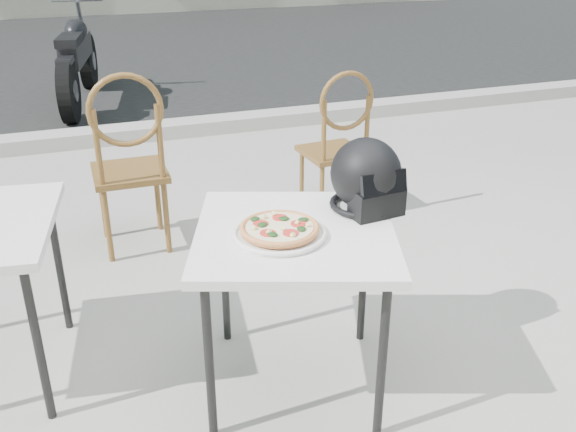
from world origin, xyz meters
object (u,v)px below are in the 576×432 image
object	(u,v)px
cafe_table_main	(295,245)
helmet	(367,178)
cafe_chair_side	(129,154)
motorcycle	(78,61)
pizza	(279,228)
plate	(280,234)
cafe_chair_main	(338,137)

from	to	relation	value
cafe_table_main	helmet	bearing A→B (deg)	15.89
cafe_chair_side	motorcycle	bearing A→B (deg)	-87.89
cafe_table_main	cafe_chair_side	size ratio (longest dim) A/B	0.90
pizza	motorcycle	bearing A→B (deg)	95.57
cafe_table_main	plate	world-z (taller)	plate
helmet	plate	bearing A→B (deg)	-169.61
cafe_table_main	cafe_chair_side	world-z (taller)	cafe_chair_side
cafe_table_main	cafe_chair_side	bearing A→B (deg)	107.73
plate	pizza	xyz separation A→B (m)	(0.00, 0.00, 0.02)
cafe_table_main	helmet	world-z (taller)	helmet
pizza	cafe_chair_side	distance (m)	1.46
plate	pizza	size ratio (longest dim) A/B	1.28
cafe_table_main	cafe_chair_main	size ratio (longest dim) A/B	0.99
plate	cafe_table_main	bearing A→B (deg)	20.41
plate	cafe_chair_main	world-z (taller)	cafe_chair_main
plate	cafe_chair_side	world-z (taller)	cafe_chair_side
cafe_chair_main	cafe_table_main	bearing A→B (deg)	56.33
cafe_chair_side	motorcycle	world-z (taller)	cafe_chair_side
plate	helmet	distance (m)	0.43
cafe_chair_main	helmet	bearing A→B (deg)	66.10
plate	motorcycle	world-z (taller)	motorcycle
cafe_chair_main	cafe_chair_side	size ratio (longest dim) A/B	0.91
helmet	motorcycle	distance (m)	4.79
plate	helmet	world-z (taller)	helmet
plate	motorcycle	bearing A→B (deg)	95.57
pizza	cafe_chair_main	size ratio (longest dim) A/B	0.37
cafe_table_main	cafe_chair_main	bearing A→B (deg)	60.52
pizza	cafe_chair_main	xyz separation A→B (m)	(0.87, 1.45, -0.20)
helmet	cafe_chair_side	bearing A→B (deg)	114.59
cafe_table_main	motorcycle	size ratio (longest dim) A/B	0.48
cafe_chair_main	plate	bearing A→B (deg)	54.72
motorcycle	cafe_table_main	bearing A→B (deg)	-72.62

